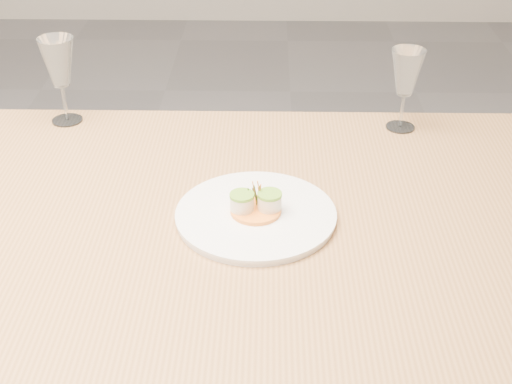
{
  "coord_description": "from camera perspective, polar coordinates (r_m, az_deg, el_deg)",
  "views": [
    {
      "loc": [
        0.55,
        -1.16,
        1.54
      ],
      "look_at": [
        0.53,
        0.03,
        0.8
      ],
      "focal_mm": 50.0,
      "sensor_mm": 36.0,
      "label": 1
    }
  ],
  "objects": [
    {
      "name": "dinner_plate",
      "position": [
        1.4,
        0.0,
        -1.75
      ],
      "size": [
        0.32,
        0.32,
        0.08
      ],
      "rotation": [
        0.0,
        0.0,
        -0.4
      ],
      "color": "white",
      "rests_on": "dining_table"
    },
    {
      "name": "wine_glass_1",
      "position": [
        1.79,
        -15.51,
        9.84
      ],
      "size": [
        0.09,
        0.09,
        0.22
      ],
      "color": "white",
      "rests_on": "dining_table"
    },
    {
      "name": "wine_glass_2",
      "position": [
        1.74,
        11.94,
        9.21
      ],
      "size": [
        0.08,
        0.08,
        0.2
      ],
      "color": "white",
      "rests_on": "dining_table"
    }
  ]
}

